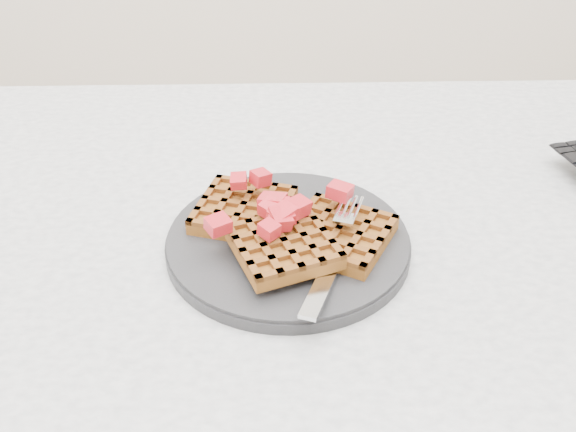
% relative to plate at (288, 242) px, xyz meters
% --- Properties ---
extents(table, '(1.20, 0.80, 0.75)m').
position_rel_plate_xyz_m(table, '(0.10, 0.01, -0.12)').
color(table, silver).
rests_on(table, ground).
extents(plate, '(0.25, 0.25, 0.02)m').
position_rel_plate_xyz_m(plate, '(0.00, 0.00, 0.00)').
color(plate, '#242426').
rests_on(plate, table).
extents(waffles, '(0.22, 0.19, 0.03)m').
position_rel_plate_xyz_m(waffles, '(0.00, -0.00, 0.02)').
color(waffles, brown).
rests_on(waffles, plate).
extents(strawberry_pile, '(0.15, 0.15, 0.02)m').
position_rel_plate_xyz_m(strawberry_pile, '(-0.00, -0.00, 0.05)').
color(strawberry_pile, '#A60A17').
rests_on(strawberry_pile, waffles).
extents(fork, '(0.08, 0.18, 0.02)m').
position_rel_plate_xyz_m(fork, '(0.04, -0.04, 0.02)').
color(fork, silver).
rests_on(fork, plate).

